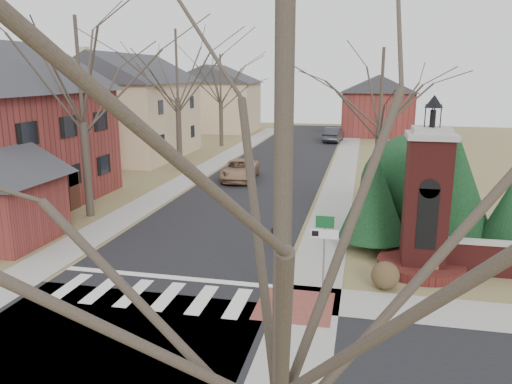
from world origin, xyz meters
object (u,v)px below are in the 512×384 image
(brick_gate_monument, at_px, (425,215))
(distant_car, at_px, (334,135))
(sign_post, at_px, (324,240))
(pickup_truck, at_px, (240,170))
(traffic_signal_pole, at_px, (277,232))

(brick_gate_monument, distance_m, distant_car, 36.08)
(sign_post, relative_size, pickup_truck, 0.55)
(traffic_signal_pole, height_order, pickup_truck, traffic_signal_pole)
(traffic_signal_pole, height_order, brick_gate_monument, brick_gate_monument)
(traffic_signal_pole, distance_m, distant_car, 40.09)
(brick_gate_monument, bearing_deg, pickup_truck, 126.50)
(traffic_signal_pole, xyz_separation_m, brick_gate_monument, (4.70, 4.42, -0.42))
(traffic_signal_pole, height_order, sign_post, traffic_signal_pole)
(sign_post, distance_m, pickup_truck, 18.80)
(traffic_signal_pole, relative_size, brick_gate_monument, 0.69)
(sign_post, bearing_deg, traffic_signal_pole, -132.43)
(pickup_truck, relative_size, distant_car, 1.06)
(traffic_signal_pole, relative_size, pickup_truck, 0.90)
(traffic_signal_pole, xyz_separation_m, distant_car, (-0.90, 40.04, -1.82))
(pickup_truck, distance_m, distant_car, 21.87)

